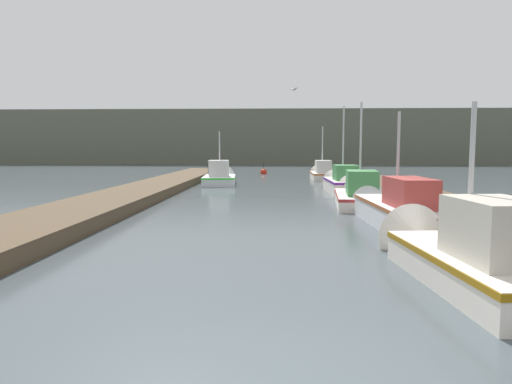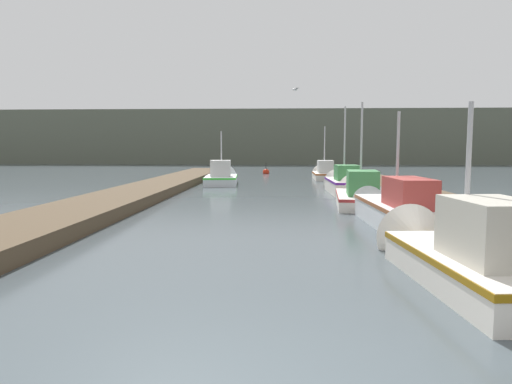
{
  "view_description": "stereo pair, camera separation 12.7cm",
  "coord_description": "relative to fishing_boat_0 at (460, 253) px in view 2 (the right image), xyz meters",
  "views": [
    {
      "loc": [
        0.13,
        -3.51,
        2.17
      ],
      "look_at": [
        -0.45,
        11.42,
        0.72
      ],
      "focal_mm": 32.0,
      "sensor_mm": 36.0,
      "label": 1
    },
    {
      "loc": [
        0.25,
        -3.51,
        2.17
      ],
      "look_at": [
        -0.45,
        11.42,
        0.72
      ],
      "focal_mm": 32.0,
      "sensor_mm": 36.0,
      "label": 2
    }
  ],
  "objects": [
    {
      "name": "seagull_lead",
      "position": [
        -2.15,
        16.06,
        4.67
      ],
      "size": [
        0.39,
        0.53,
        0.12
      ],
      "rotation": [
        0.0,
        0.0,
        2.13
      ],
      "color": "white"
    },
    {
      "name": "fishing_boat_1",
      "position": [
        0.28,
        5.34,
        0.02
      ],
      "size": [
        1.6,
        6.27,
        3.47
      ],
      "rotation": [
        0.0,
        0.0,
        0.04
      ],
      "color": "silver",
      "rests_on": "ground_plane"
    },
    {
      "name": "distant_shore_ridge",
      "position": [
        -3.26,
        58.88,
        3.12
      ],
      "size": [
        120.0,
        16.0,
        7.12
      ],
      "color": "#565B4C",
      "rests_on": "ground_plane"
    },
    {
      "name": "mooring_piling_2",
      "position": [
        1.24,
        25.15,
        0.04
      ],
      "size": [
        0.36,
        0.36,
        0.95
      ],
      "color": "#473523",
      "rests_on": "ground_plane"
    },
    {
      "name": "fishing_boat_0",
      "position": [
        0.0,
        0.0,
        0.0
      ],
      "size": [
        1.85,
        4.72,
        3.34
      ],
      "rotation": [
        0.0,
        0.0,
        0.08
      ],
      "color": "silver",
      "rests_on": "ground_plane"
    },
    {
      "name": "fishing_boat_2",
      "position": [
        0.18,
        10.29,
        -0.06
      ],
      "size": [
        2.21,
        5.21,
        4.46
      ],
      "rotation": [
        0.0,
        0.0,
        -0.1
      ],
      "color": "silver",
      "rests_on": "ground_plane"
    },
    {
      "name": "mooring_piling_1",
      "position": [
        -7.61,
        24.16,
        0.19
      ],
      "size": [
        0.27,
        0.27,
        1.25
      ],
      "color": "#473523",
      "rests_on": "ground_plane"
    },
    {
      "name": "fishing_boat_3",
      "position": [
        0.21,
        14.82,
        0.02
      ],
      "size": [
        1.52,
        4.86,
        4.49
      ],
      "rotation": [
        0.0,
        0.0,
        0.01
      ],
      "color": "silver",
      "rests_on": "ground_plane"
    },
    {
      "name": "dock_left",
      "position": [
        -9.03,
        12.01,
        -0.24
      ],
      "size": [
        2.64,
        40.0,
        0.41
      ],
      "color": "#4C3D2B",
      "rests_on": "ground_plane"
    },
    {
      "name": "dock_right",
      "position": [
        2.51,
        12.01,
        -0.24
      ],
      "size": [
        2.64,
        40.0,
        0.41
      ],
      "color": "#4C3D2B",
      "rests_on": "ground_plane"
    },
    {
      "name": "fishing_boat_4",
      "position": [
        -6.37,
        19.84,
        -0.05
      ],
      "size": [
        2.09,
        4.85,
        3.74
      ],
      "rotation": [
        0.0,
        0.0,
        0.07
      ],
      "color": "silver",
      "rests_on": "ground_plane"
    },
    {
      "name": "fishing_boat_5",
      "position": [
        0.23,
        24.49,
        -0.04
      ],
      "size": [
        1.51,
        4.45,
        4.09
      ],
      "rotation": [
        0.0,
        0.0,
        -0.01
      ],
      "color": "silver",
      "rests_on": "ground_plane"
    },
    {
      "name": "channel_buoy",
      "position": [
        -3.96,
        30.46,
        -0.29
      ],
      "size": [
        0.55,
        0.55,
        1.05
      ],
      "color": "red",
      "rests_on": "ground_plane"
    },
    {
      "name": "mooring_piling_0",
      "position": [
        1.1,
        15.35,
        0.11
      ],
      "size": [
        0.34,
        0.34,
        1.09
      ],
      "color": "#473523",
      "rests_on": "ground_plane"
    }
  ]
}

